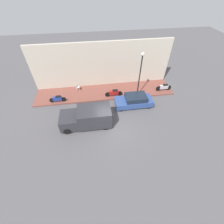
{
  "coord_description": "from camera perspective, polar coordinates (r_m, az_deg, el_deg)",
  "views": [
    {
      "loc": [
        -9.2,
        1.28,
        10.91
      ],
      "look_at": [
        1.38,
        -0.27,
        0.6
      ],
      "focal_mm": 24.0,
      "sensor_mm": 36.0,
      "label": 1
    }
  ],
  "objects": [
    {
      "name": "ground_plane",
      "position": [
        14.33,
        -0.27,
        -5.64
      ],
      "size": [
        60.0,
        60.0,
        0.0
      ],
      "primitive_type": "plane",
      "color": "#514F51"
    },
    {
      "name": "sidewalk",
      "position": [
        18.33,
        -2.74,
        7.66
      ],
      "size": [
        3.15,
        16.15,
        0.15
      ],
      "color": "brown",
      "rests_on": "ground_plane"
    },
    {
      "name": "building_facade",
      "position": [
        18.44,
        -3.64,
        17.39
      ],
      "size": [
        0.3,
        16.15,
        5.38
      ],
      "color": "beige",
      "rests_on": "ground_plane"
    },
    {
      "name": "parked_car",
      "position": [
        16.32,
        8.44,
        4.33
      ],
      "size": [
        1.73,
        3.99,
        1.29
      ],
      "color": "#2D4784",
      "rests_on": "ground_plane"
    },
    {
      "name": "delivery_van",
      "position": [
        14.07,
        -9.56,
        -1.94
      ],
      "size": [
        2.07,
        4.66,
        1.85
      ],
      "color": "#2D2D33",
      "rests_on": "ground_plane"
    },
    {
      "name": "scooter_silver",
      "position": [
        19.23,
        19.13,
        8.93
      ],
      "size": [
        0.3,
        1.89,
        0.83
      ],
      "color": "#B7B7BF",
      "rests_on": "sidewalk"
    },
    {
      "name": "motorcycle_blue",
      "position": [
        17.53,
        -20.03,
        4.75
      ],
      "size": [
        0.3,
        1.78,
        0.77
      ],
      "color": "navy",
      "rests_on": "sidewalk"
    },
    {
      "name": "motorcycle_red",
      "position": [
        17.28,
        0.7,
        7.34
      ],
      "size": [
        0.3,
        2.0,
        0.84
      ],
      "color": "#B21E1E",
      "rests_on": "sidewalk"
    },
    {
      "name": "streetlamp",
      "position": [
        16.09,
        10.87,
        15.85
      ],
      "size": [
        0.35,
        0.35,
        5.07
      ],
      "color": "black",
      "rests_on": "sidewalk"
    },
    {
      "name": "cafe_chair",
      "position": [
        18.68,
        -13.14,
        9.35
      ],
      "size": [
        0.4,
        0.4,
        0.84
      ],
      "color": "silver",
      "rests_on": "sidewalk"
    }
  ]
}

